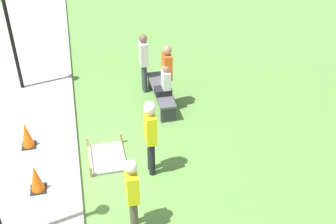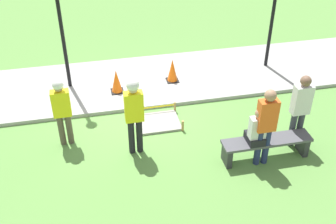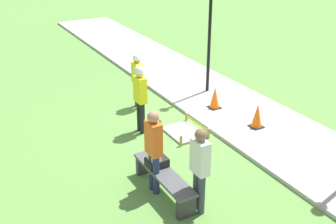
% 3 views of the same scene
% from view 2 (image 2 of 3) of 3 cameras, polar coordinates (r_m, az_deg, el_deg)
% --- Properties ---
extents(ground_plane, '(60.00, 60.00, 0.00)m').
position_cam_2_polar(ground_plane, '(10.96, -4.02, 0.19)').
color(ground_plane, '#5B8E42').
extents(sidewalk, '(28.00, 2.83, 0.10)m').
position_cam_2_polar(sidewalk, '(12.12, -5.07, 4.07)').
color(sidewalk, '#9E9E99').
rests_on(sidewalk, ground_plane).
extents(wet_concrete_patch, '(1.16, 0.89, 0.29)m').
position_cam_2_polar(wet_concrete_patch, '(10.44, -1.51, -1.41)').
color(wet_concrete_patch, gray).
rests_on(wet_concrete_patch, ground_plane).
extents(traffic_cone_near_patch, '(0.34, 0.34, 0.67)m').
position_cam_2_polar(traffic_cone_near_patch, '(11.88, 0.60, 5.66)').
color(traffic_cone_near_patch, black).
rests_on(traffic_cone_near_patch, sidewalk).
extents(traffic_cone_far_patch, '(0.34, 0.34, 0.66)m').
position_cam_2_polar(traffic_cone_far_patch, '(11.45, -6.99, 4.15)').
color(traffic_cone_far_patch, black).
rests_on(traffic_cone_far_patch, sidewalk).
extents(park_bench, '(1.98, 0.44, 0.50)m').
position_cam_2_polar(park_bench, '(9.47, 13.17, -4.33)').
color(park_bench, '#2D2D33').
rests_on(park_bench, ground_plane).
extents(person_seated_on_bench, '(0.36, 0.44, 0.89)m').
position_cam_2_polar(person_seated_on_bench, '(9.03, 11.96, -2.37)').
color(person_seated_on_bench, black).
rests_on(person_seated_on_bench, park_bench).
extents(worker_supervisor, '(0.40, 0.25, 1.70)m').
position_cam_2_polar(worker_supervisor, '(9.56, -14.22, 0.66)').
color(worker_supervisor, brown).
rests_on(worker_supervisor, ground_plane).
extents(worker_assistant, '(0.40, 0.27, 1.89)m').
position_cam_2_polar(worker_assistant, '(8.96, -4.63, 0.33)').
color(worker_assistant, black).
rests_on(worker_assistant, ground_plane).
extents(bystander_in_orange_shirt, '(0.40, 0.24, 1.86)m').
position_cam_2_polar(bystander_in_orange_shirt, '(8.89, 13.14, -1.48)').
color(bystander_in_orange_shirt, navy).
rests_on(bystander_in_orange_shirt, ground_plane).
extents(bystander_in_gray_shirt, '(0.40, 0.24, 1.80)m').
position_cam_2_polar(bystander_in_gray_shirt, '(9.67, 17.49, 0.67)').
color(bystander_in_gray_shirt, '#383D47').
rests_on(bystander_in_gray_shirt, ground_plane).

